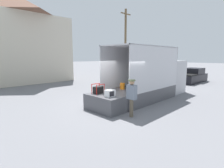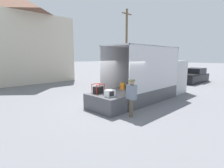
{
  "view_description": "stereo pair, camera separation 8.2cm",
  "coord_description": "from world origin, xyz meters",
  "px_view_note": "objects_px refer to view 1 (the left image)",
  "views": [
    {
      "loc": [
        -6.49,
        -6.35,
        2.73
      ],
      "look_at": [
        -0.31,
        -0.2,
        1.37
      ],
      "focal_mm": 28.0,
      "sensor_mm": 36.0,
      "label": 1
    },
    {
      "loc": [
        -6.43,
        -6.41,
        2.73
      ],
      "look_at": [
        -0.31,
        -0.2,
        1.37
      ],
      "focal_mm": 28.0,
      "sensor_mm": 36.0,
      "label": 2
    }
  ],
  "objects_px": {
    "box_truck": "(155,82)",
    "pickup_truck_black": "(192,76)",
    "worker_person": "(132,94)",
    "microwave": "(110,93)",
    "utility_pole": "(125,43)",
    "portable_generator": "(98,90)"
  },
  "relations": [
    {
      "from": "pickup_truck_black",
      "to": "box_truck",
      "type": "bearing_deg",
      "value": -174.79
    },
    {
      "from": "box_truck",
      "to": "worker_person",
      "type": "distance_m",
      "value": 4.81
    },
    {
      "from": "worker_person",
      "to": "utility_pole",
      "type": "bearing_deg",
      "value": 41.68
    },
    {
      "from": "box_truck",
      "to": "microwave",
      "type": "bearing_deg",
      "value": -174.6
    },
    {
      "from": "microwave",
      "to": "portable_generator",
      "type": "xyz_separation_m",
      "value": [
        0.09,
        0.97,
        0.03
      ]
    },
    {
      "from": "portable_generator",
      "to": "utility_pole",
      "type": "distance_m",
      "value": 15.08
    },
    {
      "from": "worker_person",
      "to": "pickup_truck_black",
      "type": "distance_m",
      "value": 13.64
    },
    {
      "from": "portable_generator",
      "to": "worker_person",
      "type": "bearing_deg",
      "value": -84.42
    },
    {
      "from": "portable_generator",
      "to": "worker_person",
      "type": "distance_m",
      "value": 2.08
    },
    {
      "from": "microwave",
      "to": "worker_person",
      "type": "xyz_separation_m",
      "value": [
        0.29,
        -1.1,
        0.07
      ]
    },
    {
      "from": "box_truck",
      "to": "portable_generator",
      "type": "height_order",
      "value": "box_truck"
    },
    {
      "from": "portable_generator",
      "to": "microwave",
      "type": "bearing_deg",
      "value": -95.38
    },
    {
      "from": "microwave",
      "to": "worker_person",
      "type": "height_order",
      "value": "worker_person"
    },
    {
      "from": "box_truck",
      "to": "pickup_truck_black",
      "type": "xyz_separation_m",
      "value": [
        8.88,
        0.81,
        -0.4
      ]
    },
    {
      "from": "utility_pole",
      "to": "microwave",
      "type": "bearing_deg",
      "value": -142.11
    },
    {
      "from": "box_truck",
      "to": "microwave",
      "type": "relative_size",
      "value": 15.31
    },
    {
      "from": "microwave",
      "to": "pickup_truck_black",
      "type": "relative_size",
      "value": 0.09
    },
    {
      "from": "worker_person",
      "to": "pickup_truck_black",
      "type": "height_order",
      "value": "worker_person"
    },
    {
      "from": "microwave",
      "to": "worker_person",
      "type": "distance_m",
      "value": 1.14
    },
    {
      "from": "worker_person",
      "to": "pickup_truck_black",
      "type": "bearing_deg",
      "value": 9.98
    },
    {
      "from": "box_truck",
      "to": "utility_pole",
      "type": "bearing_deg",
      "value": 51.0
    },
    {
      "from": "worker_person",
      "to": "utility_pole",
      "type": "distance_m",
      "value": 16.17
    }
  ]
}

